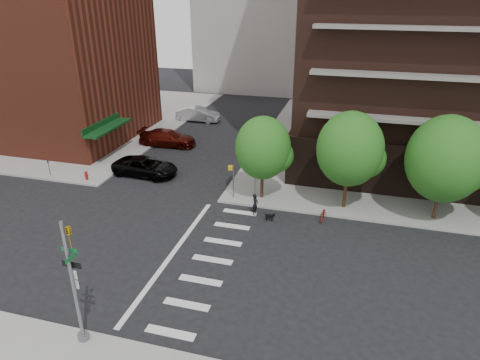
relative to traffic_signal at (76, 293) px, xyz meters
The scene contains 18 objects.
ground 7.98m from the traffic_signal, 86.42° to the left, with size 120.00×120.00×0.00m, color black.
sidewalk_ne 37.51m from the traffic_signal, 55.92° to the left, with size 39.00×33.00×0.15m, color gray.
sidewalk_nw 39.31m from the traffic_signal, 127.79° to the left, with size 31.00×33.00×0.15m, color gray.
crosswalk 8.40m from the traffic_signal, 70.35° to the left, with size 3.85×13.00×0.01m.
midrise_nw 34.19m from the traffic_signal, 130.18° to the left, with size 21.40×15.50×20.00m.
tree_a 16.66m from the traffic_signal, 74.39° to the left, with size 4.00×4.00×5.90m.
tree_b 19.20m from the traffic_signal, 56.79° to the left, with size 4.50×4.50×6.65m.
tree_c 23.02m from the traffic_signal, 44.16° to the left, with size 5.00×5.00×6.80m.
traffic_signal is the anchor object (origin of this frame).
pedestrian_signal 15.69m from the traffic_signal, 79.76° to the left, with size 2.18×0.67×2.60m.
fire_hydrant 18.42m from the traffic_signal, 123.26° to the left, with size 0.24×0.24×0.73m.
parking_meter 20.49m from the traffic_signal, 131.50° to the left, with size 0.10×0.08×1.32m.
parked_car_black 18.82m from the traffic_signal, 108.58° to the left, with size 5.49×2.53×1.53m, color black.
parked_car_maroon 26.15m from the traffic_signal, 106.09° to the left, with size 5.64×2.29×1.64m, color #400B06.
parked_car_silver 34.87m from the traffic_signal, 102.17° to the left, with size 5.11×1.78×1.68m, color #B8BCC2.
scooter 16.91m from the traffic_signal, 56.64° to the left, with size 0.55×1.57×0.82m, color maroon.
dog_walker 14.37m from the traffic_signal, 71.34° to the left, with size 0.38×0.57×1.58m, color black.
dog 14.31m from the traffic_signal, 65.98° to the left, with size 0.65×0.21×0.55m.
Camera 1 is at (10.08, -19.61, 14.43)m, focal length 32.00 mm.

